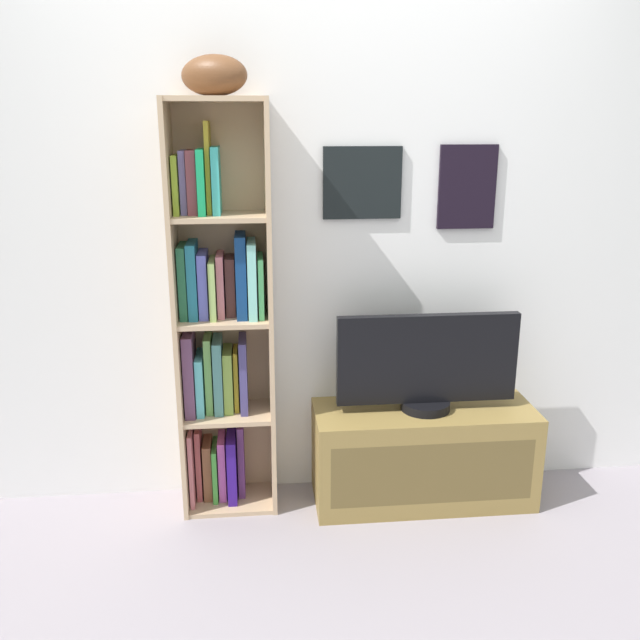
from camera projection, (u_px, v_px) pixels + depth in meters
back_wall at (309, 241)px, 2.97m from camera, size 4.80×0.08×2.36m
bookshelf at (219, 327)px, 2.90m from camera, size 0.41×0.27×1.78m
football at (214, 75)px, 2.59m from camera, size 0.32×0.26×0.15m
tv_stand at (423, 454)px, 3.08m from camera, size 0.99×0.37×0.45m
television at (427, 363)px, 2.96m from camera, size 0.80×0.22×0.44m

